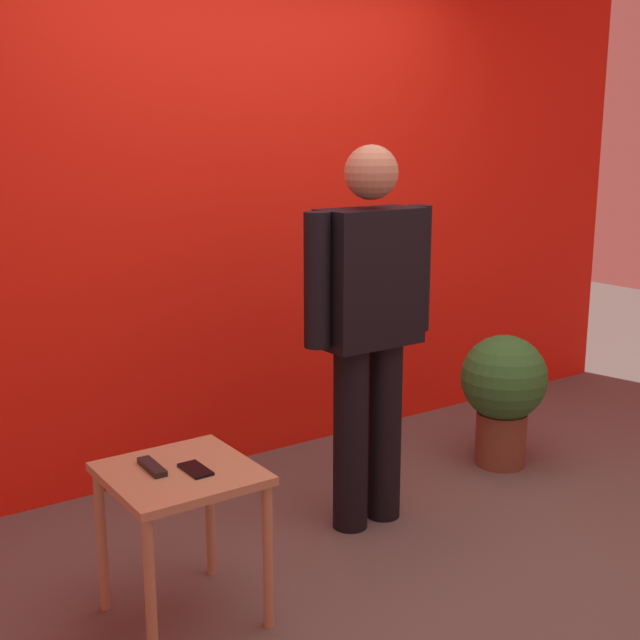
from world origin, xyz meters
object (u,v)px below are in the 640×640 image
Objects in this scene: standing_person at (369,319)px; cell_phone at (196,469)px; potted_plant at (503,389)px; side_table at (181,495)px; tv_remote at (152,467)px.

cell_phone is (-0.95, -0.27, -0.35)m from standing_person.
potted_plant is at bearing 7.03° from standing_person.
cell_phone is 0.21× the size of potted_plant.
cell_phone is (0.04, -0.04, 0.10)m from side_table.
potted_plant is at bearing 10.10° from side_table.
tv_remote is at bearing -170.69° from standing_person.
side_table is 3.29× the size of tv_remote.
tv_remote is (-0.12, 0.09, 0.01)m from cell_phone.
standing_person is at bearing 15.30° from cell_phone.
cell_phone is at bearing -45.20° from side_table.
standing_person reaches higher than tv_remote.
tv_remote reaches higher than cell_phone.
side_table is 0.14m from tv_remote.
side_table is 0.11m from cell_phone.
cell_phone is at bearing -168.58° from potted_plant.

